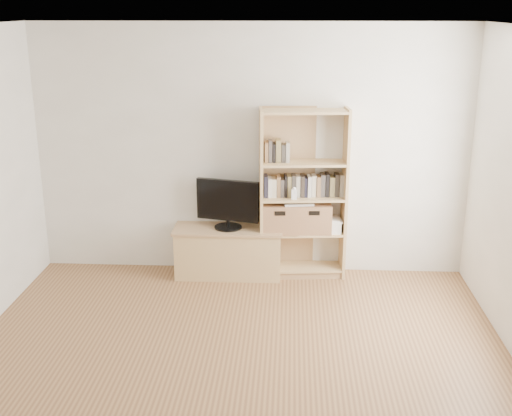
# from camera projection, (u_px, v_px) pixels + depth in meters

# --- Properties ---
(floor) EXTENTS (4.50, 5.00, 0.01)m
(floor) POSITION_uv_depth(u_px,v_px,m) (230.00, 401.00, 4.65)
(floor) COLOR brown
(floor) RESTS_ON ground
(back_wall) EXTENTS (4.50, 0.02, 2.60)m
(back_wall) POSITION_uv_depth(u_px,v_px,m) (251.00, 151.00, 6.64)
(back_wall) COLOR silver
(back_wall) RESTS_ON floor
(ceiling) EXTENTS (4.50, 5.00, 0.01)m
(ceiling) POSITION_uv_depth(u_px,v_px,m) (224.00, 30.00, 3.87)
(ceiling) COLOR white
(ceiling) RESTS_ON back_wall
(tv_stand) EXTENTS (1.10, 0.42, 0.50)m
(tv_stand) POSITION_uv_depth(u_px,v_px,m) (228.00, 252.00, 6.77)
(tv_stand) COLOR tan
(tv_stand) RESTS_ON floor
(bookshelf) EXTENTS (0.91, 0.39, 1.78)m
(bookshelf) POSITION_uv_depth(u_px,v_px,m) (303.00, 195.00, 6.58)
(bookshelf) COLOR tan
(bookshelf) RESTS_ON floor
(television) EXTENTS (0.66, 0.21, 0.52)m
(television) POSITION_uv_depth(u_px,v_px,m) (228.00, 204.00, 6.61)
(television) COLOR black
(television) RESTS_ON tv_stand
(books_row_mid) EXTENTS (0.76, 0.21, 0.20)m
(books_row_mid) POSITION_uv_depth(u_px,v_px,m) (303.00, 186.00, 6.58)
(books_row_mid) COLOR black
(books_row_mid) RESTS_ON bookshelf
(books_row_upper) EXTENTS (0.39, 0.17, 0.20)m
(books_row_upper) POSITION_uv_depth(u_px,v_px,m) (284.00, 152.00, 6.46)
(books_row_upper) COLOR black
(books_row_upper) RESTS_ON bookshelf
(baby_monitor) EXTENTS (0.06, 0.04, 0.11)m
(baby_monitor) POSITION_uv_depth(u_px,v_px,m) (294.00, 194.00, 6.48)
(baby_monitor) COLOR white
(baby_monitor) RESTS_ON bookshelf
(basket_left) EXTENTS (0.38, 0.32, 0.30)m
(basket_left) POSITION_uv_depth(u_px,v_px,m) (280.00, 217.00, 6.65)
(basket_left) COLOR #8F6240
(basket_left) RESTS_ON bookshelf
(basket_right) EXTENTS (0.39, 0.33, 0.30)m
(basket_right) POSITION_uv_depth(u_px,v_px,m) (313.00, 217.00, 6.66)
(basket_right) COLOR #8F6240
(basket_right) RESTS_ON bookshelf
(laptop) EXTENTS (0.33, 0.25, 0.02)m
(laptop) POSITION_uv_depth(u_px,v_px,m) (298.00, 203.00, 6.58)
(laptop) COLOR silver
(laptop) RESTS_ON basket_left
(magazine_stack) EXTENTS (0.19, 0.27, 0.12)m
(magazine_stack) POSITION_uv_depth(u_px,v_px,m) (331.00, 225.00, 6.69)
(magazine_stack) COLOR silver
(magazine_stack) RESTS_ON bookshelf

